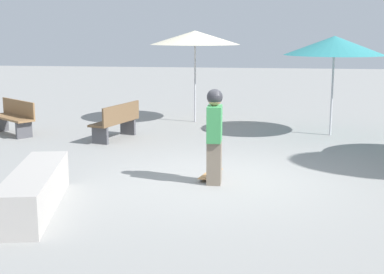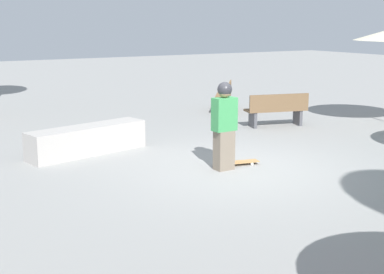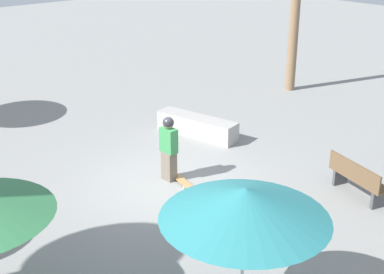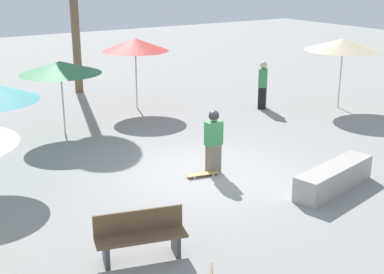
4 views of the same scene
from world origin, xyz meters
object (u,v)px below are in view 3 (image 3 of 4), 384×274
(skater_main, at_px, (169,146))
(concrete_ledge, at_px, (197,126))
(shade_umbrella_teal, at_px, (245,203))
(skateboard, at_px, (183,181))
(bench_near, at_px, (358,179))

(skater_main, distance_m, concrete_ledge, 3.00)
(concrete_ledge, distance_m, shade_umbrella_teal, 8.24)
(skater_main, relative_size, shade_umbrella_teal, 0.66)
(skater_main, distance_m, skateboard, 0.89)
(bench_near, relative_size, shade_umbrella_teal, 0.69)
(bench_near, distance_m, shade_umbrella_teal, 5.52)
(skateboard, xyz_separation_m, bench_near, (2.58, -3.05, 0.37))
(concrete_ledge, relative_size, bench_near, 1.56)
(skateboard, bearing_deg, shade_umbrella_teal, -17.78)
(concrete_ledge, bearing_deg, skater_main, -144.59)
(bench_near, bearing_deg, shade_umbrella_teal, -60.66)
(skater_main, distance_m, shade_umbrella_teal, 5.46)
(skateboard, height_order, bench_near, bench_near)
(skateboard, relative_size, concrete_ledge, 0.32)
(concrete_ledge, height_order, shade_umbrella_teal, shade_umbrella_teal)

